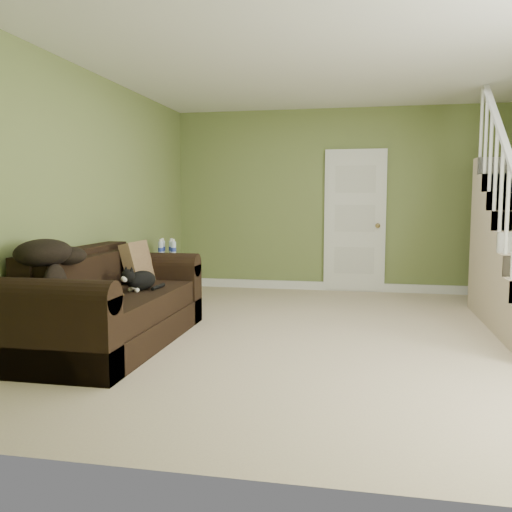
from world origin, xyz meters
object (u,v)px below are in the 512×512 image
at_px(sofa, 111,308).
at_px(banana, 114,297).
at_px(cat, 140,280).
at_px(side_table, 169,280).

bearing_deg(sofa, banana, -59.51).
relative_size(cat, banana, 2.78).
relative_size(sofa, banana, 11.80).
relative_size(side_table, cat, 1.60).
xyz_separation_m(side_table, cat, (0.34, -1.67, 0.26)).
distance_m(side_table, banana, 2.20).
distance_m(sofa, banana, 0.42).
bearing_deg(cat, banana, -74.43).
height_order(side_table, cat, side_table).
bearing_deg(side_table, sofa, -86.11).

